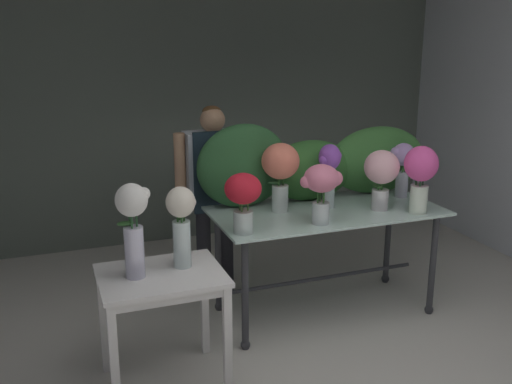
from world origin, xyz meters
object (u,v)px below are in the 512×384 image
Objects in this scene: vase_lilac_freesia at (403,164)px; vase_coral_roses at (280,168)px; vase_fuchsia_ranunculus at (421,172)px; vase_rosy_peonies at (322,185)px; vase_violet_lilies at (329,169)px; side_table_white at (162,288)px; vase_blush_carnations at (381,173)px; vase_white_roses_tall at (133,225)px; vase_cream_lisianthus_tall at (181,222)px; florist at (214,180)px; display_table_glass at (326,228)px; vase_crimson_snapdragons at (242,196)px.

vase_coral_roses is at bearing -178.90° from vase_lilac_freesia.
vase_coral_roses is (-0.96, 0.39, 0.02)m from vase_fuchsia_ranunculus.
vase_violet_lilies reaches higher than vase_rosy_peonies.
side_table_white is at bearing -163.56° from vase_lilac_freesia.
vase_blush_carnations is 1.96m from vase_white_roses_tall.
vase_coral_roses reaches higher than vase_cream_lisianthus_tall.
side_table_white is 1.45× the size of vase_coral_roses.
side_table_white is 1.46× the size of vase_cream_lisianthus_tall.
vase_cream_lisianthus_tall is at bearing -175.21° from vase_fuchsia_ranunculus.
vase_lilac_freesia reaches higher than vase_rosy_peonies.
vase_fuchsia_ranunculus is at bearing 5.69° from vase_white_roses_tall.
display_table_glass is at bearing -41.03° from florist.
florist is 3.14× the size of vase_fuchsia_ranunculus.
side_table_white is 1.49× the size of vase_fuchsia_ranunculus.
vase_fuchsia_ranunculus is 2.16m from vase_white_roses_tall.
vase_lilac_freesia is (0.13, 0.41, -0.04)m from vase_fuchsia_ranunculus.
vase_lilac_freesia is (1.51, 0.38, 0.01)m from vase_crimson_snapdragons.
display_table_glass is 3.52× the size of vase_violet_lilies.
florist reaches higher than vase_lilac_freesia.
vase_coral_roses is (-0.39, 0.04, 0.03)m from vase_violet_lilies.
vase_fuchsia_ranunculus is (0.61, -0.30, 0.46)m from display_table_glass.
vase_rosy_peonies is (-0.19, -0.28, 0.43)m from display_table_glass.
florist is 3.09× the size of vase_cream_lisianthus_tall.
vase_coral_roses reaches higher than vase_crimson_snapdragons.
display_table_glass is 3.34× the size of vase_coral_roses.
vase_coral_roses is at bearing 31.66° from vase_cream_lisianthus_tall.
display_table_glass is at bearing 20.30° from vase_cream_lisianthus_tall.
vase_fuchsia_ranunculus is at bearing 6.12° from side_table_white.
florist reaches higher than vase_cream_lisianthus_tall.
florist is 1.05m from vase_rosy_peonies.
vase_crimson_snapdragons is 1.38m from vase_fuchsia_ranunculus.
vase_fuchsia_ranunculus reaches higher than vase_cream_lisianthus_tall.
vase_cream_lisianthus_tall is at bearing -157.84° from vase_crimson_snapdragons.
vase_fuchsia_ranunculus is 0.97× the size of vase_coral_roses.
vase_white_roses_tall is 1.12× the size of vase_cream_lisianthus_tall.
side_table_white is at bearing -149.76° from vase_coral_roses.
display_table_glass is 2.31× the size of side_table_white.
vase_violet_lilies is at bearing 52.27° from display_table_glass.
vase_rosy_peonies is at bearing -59.82° from florist.
vase_cream_lisianthus_tall is (0.30, 0.06, -0.04)m from vase_white_roses_tall.
vase_violet_lilies is 0.98× the size of vase_fuchsia_ranunculus.
display_table_glass is at bearing 18.55° from vase_white_roses_tall.
vase_fuchsia_ranunculus reaches higher than vase_crimson_snapdragons.
vase_violet_lilies is at bearing 19.70° from vase_white_roses_tall.
vase_white_roses_tall reaches higher than vase_lilac_freesia.
vase_rosy_peonies reaches higher than display_table_glass.
side_table_white is at bearing -0.16° from vase_white_roses_tall.
vase_crimson_snapdragons is (0.62, 0.25, 0.46)m from side_table_white.
vase_white_roses_tall is at bearing -160.30° from vase_violet_lilies.
florist is 1.62m from vase_fuchsia_ranunculus.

